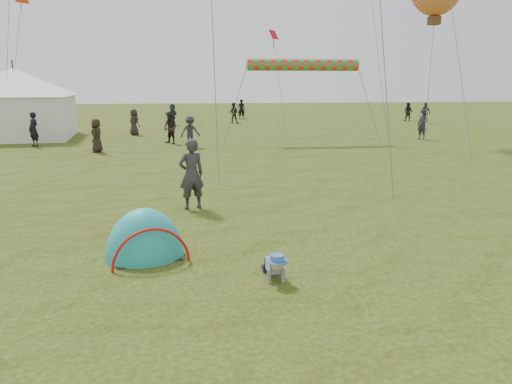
{
  "coord_description": "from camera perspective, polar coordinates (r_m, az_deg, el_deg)",
  "views": [
    {
      "loc": [
        -0.85,
        -8.04,
        3.37
      ],
      "look_at": [
        0.52,
        2.47,
        1.0
      ],
      "focal_mm": 35.0,
      "sensor_mm": 36.0,
      "label": 1
    }
  ],
  "objects": [
    {
      "name": "crowd_person_8",
      "position": [
        43.37,
        18.77,
        8.57
      ],
      "size": [
        0.74,
        1.05,
        1.65
      ],
      "primitive_type": "imported",
      "rotation": [
        0.0,
        0.0,
        5.1
      ],
      "color": "#202A31",
      "rests_on": "ground"
    },
    {
      "name": "crowd_person_12",
      "position": [
        28.58,
        -24.07,
        6.54
      ],
      "size": [
        0.78,
        0.75,
        1.79
      ],
      "primitive_type": "imported",
      "rotation": [
        0.0,
        0.0,
        5.59
      ],
      "color": "black",
      "rests_on": "ground"
    },
    {
      "name": "popup_tent",
      "position": [
        10.07,
        -12.52,
        -7.26
      ],
      "size": [
        1.82,
        1.64,
        1.96
      ],
      "primitive_type": "ellipsoid",
      "rotation": [
        0.0,
        0.0,
        0.3
      ],
      "color": "teal",
      "rests_on": "ground"
    },
    {
      "name": "rainbow_tube_kite",
      "position": [
        28.35,
        5.39,
        14.26
      ],
      "size": [
        6.18,
        0.64,
        0.64
      ],
      "primitive_type": "cylinder",
      "rotation": [
        0.0,
        1.57,
        0.0
      ],
      "color": "red"
    },
    {
      "name": "diamond_kite_0",
      "position": [
        34.3,
        2.03,
        17.53
      ],
      "size": [
        0.75,
        0.75,
        0.61
      ],
      "primitive_type": "plane",
      "rotation": [
        1.05,
        0.0,
        0.79
      ],
      "color": "red"
    },
    {
      "name": "ground",
      "position": [
        8.76,
        -1.29,
        -10.03
      ],
      "size": [
        140.0,
        140.0,
        0.0
      ],
      "primitive_type": "plane",
      "color": "#1C330D"
    },
    {
      "name": "crowd_person_10",
      "position": [
        25.23,
        -17.74,
        6.17
      ],
      "size": [
        0.61,
        0.85,
        1.61
      ],
      "primitive_type": "imported",
      "rotation": [
        0.0,
        0.0,
        4.58
      ],
      "color": "black",
      "rests_on": "ground"
    },
    {
      "name": "crowd_person_4",
      "position": [
        32.71,
        -13.76,
        7.77
      ],
      "size": [
        0.94,
        0.94,
        1.64
      ],
      "primitive_type": "imported",
      "rotation": [
        0.0,
        0.0,
        2.35
      ],
      "color": "black",
      "rests_on": "ground"
    },
    {
      "name": "crowd_person_13",
      "position": [
        41.17,
        -2.6,
        9.03
      ],
      "size": [
        0.88,
        0.73,
        1.64
      ],
      "primitive_type": "imported",
      "rotation": [
        0.0,
        0.0,
        2.99
      ],
      "color": "black",
      "rests_on": "ground"
    },
    {
      "name": "crowd_person_2",
      "position": [
        41.08,
        -26.18,
        7.87
      ],
      "size": [
        0.86,
        1.14,
        1.79
      ],
      "primitive_type": "imported",
      "rotation": [
        0.0,
        0.0,
        5.17
      ],
      "color": "black",
      "rests_on": "ground"
    },
    {
      "name": "event_marquee",
      "position": [
        33.23,
        -25.74,
        9.35
      ],
      "size": [
        6.99,
        6.99,
        4.4
      ],
      "primitive_type": null,
      "rotation": [
        0.0,
        0.0,
        0.1
      ],
      "color": "white",
      "rests_on": "ground"
    },
    {
      "name": "crowd_person_3",
      "position": [
        26.19,
        -7.53,
        6.86
      ],
      "size": [
        1.15,
        0.84,
        1.61
      ],
      "primitive_type": "imported",
      "rotation": [
        0.0,
        0.0,
        0.25
      ],
      "color": "#2A2934",
      "rests_on": "ground"
    },
    {
      "name": "crowd_person_0",
      "position": [
        30.88,
        18.51,
        7.34
      ],
      "size": [
        0.69,
        0.77,
        1.77
      ],
      "primitive_type": "imported",
      "rotation": [
        0.0,
        0.0,
        5.23
      ],
      "color": "#24242F",
      "rests_on": "ground"
    },
    {
      "name": "crowd_person_1",
      "position": [
        27.8,
        -9.76,
        7.2
      ],
      "size": [
        1.04,
        1.02,
        1.69
      ],
      "primitive_type": "imported",
      "rotation": [
        0.0,
        0.0,
        5.58
      ],
      "color": "black",
      "rests_on": "ground"
    },
    {
      "name": "crowd_person_5",
      "position": [
        39.65,
        -9.53,
        8.73
      ],
      "size": [
        1.24,
        1.52,
        1.63
      ],
      "primitive_type": "imported",
      "rotation": [
        0.0,
        0.0,
        5.3
      ],
      "color": "#212A3E",
      "rests_on": "ground"
    },
    {
      "name": "crawling_toddler",
      "position": [
        8.7,
        2.15,
        -8.33
      ],
      "size": [
        0.51,
        0.71,
        0.52
      ],
      "primitive_type": null,
      "rotation": [
        0.0,
        0.0,
        0.05
      ],
      "color": "black",
      "rests_on": "ground"
    },
    {
      "name": "crowd_person_6",
      "position": [
        45.24,
        -1.69,
        9.44
      ],
      "size": [
        0.73,
        0.57,
        1.77
      ],
      "primitive_type": "imported",
      "rotation": [
        0.0,
        0.0,
        2.9
      ],
      "color": "black",
      "rests_on": "ground"
    },
    {
      "name": "standing_adult",
      "position": [
        13.35,
        -7.39,
        2.03
      ],
      "size": [
        0.8,
        0.65,
        1.89
      ],
      "primitive_type": "imported",
      "rotation": [
        0.0,
        0.0,
        3.46
      ],
      "color": "#2D2D31",
      "rests_on": "ground"
    },
    {
      "name": "crowd_person_7",
      "position": [
        44.72,
        17.01,
        8.75
      ],
      "size": [
        0.97,
        0.96,
        1.58
      ],
      "primitive_type": "imported",
      "rotation": [
        0.0,
        0.0,
        5.52
      ],
      "color": "black",
      "rests_on": "ground"
    }
  ]
}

